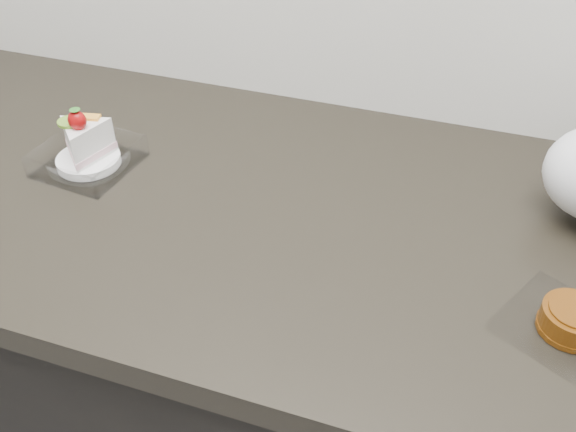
{
  "coord_description": "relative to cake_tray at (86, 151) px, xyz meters",
  "views": [
    {
      "loc": [
        0.22,
        1.01,
        1.46
      ],
      "look_at": [
        0.01,
        1.62,
        0.94
      ],
      "focal_mm": 40.0,
      "sensor_mm": 36.0,
      "label": 1
    }
  ],
  "objects": [
    {
      "name": "cake_tray",
      "position": [
        0.0,
        0.0,
        0.0
      ],
      "size": [
        0.14,
        0.14,
        0.1
      ],
      "rotation": [
        0.0,
        0.0,
        -0.1
      ],
      "color": "white",
      "rests_on": "counter"
    },
    {
      "name": "mooncake_wrap",
      "position": [
        0.7,
        -0.11,
        -0.01
      ],
      "size": [
        0.19,
        0.18,
        0.03
      ],
      "rotation": [
        0.0,
        0.0,
        -0.29
      ],
      "color": "white",
      "rests_on": "counter"
    },
    {
      "name": "counter",
      "position": [
        0.33,
        0.0,
        -0.48
      ],
      "size": [
        2.04,
        0.64,
        0.9
      ],
      "color": "black",
      "rests_on": "ground"
    }
  ]
}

